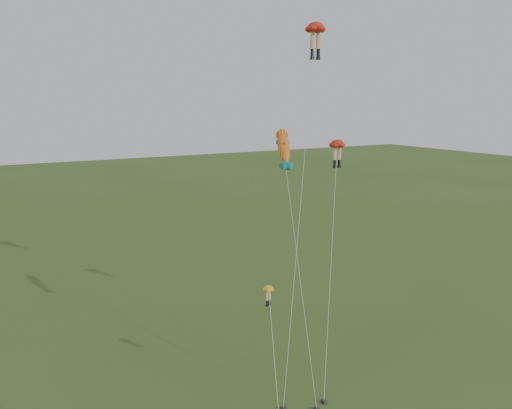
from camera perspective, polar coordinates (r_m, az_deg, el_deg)
ground at (r=38.87m, az=4.62°, el=-18.94°), size 300.00×300.00×0.00m
legs_kite_red_high at (r=45.69m, az=5.96°, el=16.61°), size 10.07×10.76×24.88m
legs_kite_red_mid at (r=43.61m, az=8.11°, el=5.34°), size 7.45×8.49×16.05m
legs_kite_yellow at (r=36.14m, az=1.33°, el=-9.62°), size 3.07×6.05×7.51m
fish_kite at (r=38.93m, az=2.79°, el=5.73°), size 2.70×8.10×17.31m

